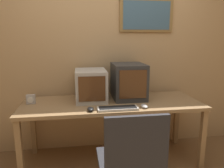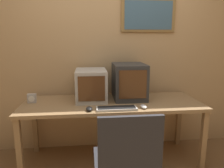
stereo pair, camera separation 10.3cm
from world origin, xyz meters
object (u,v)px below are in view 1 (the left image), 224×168
mouse_near_keyboard (144,106)px  mouse_far_corner (90,109)px  monitor_left (91,85)px  monitor_right (128,81)px  desk_clock (31,99)px  keyboard_main (118,108)px

mouse_near_keyboard → mouse_far_corner: mouse_far_corner is taller
mouse_far_corner → monitor_left: bearing=85.9°
monitor_right → monitor_left: bearing=-178.2°
monitor_right → desk_clock: size_ratio=4.52×
monitor_right → mouse_near_keyboard: size_ratio=3.83×
mouse_far_corner → keyboard_main: bearing=1.1°
keyboard_main → mouse_far_corner: 0.28m
monitor_left → desk_clock: bearing=-175.6°
monitor_left → mouse_near_keyboard: monitor_left is taller
keyboard_main → mouse_far_corner: bearing=-178.9°
monitor_left → keyboard_main: bearing=-57.8°
keyboard_main → desk_clock: size_ratio=4.12×
monitor_left → mouse_near_keyboard: size_ratio=3.90×
monitor_left → monitor_right: bearing=1.8°
monitor_right → mouse_far_corner: (-0.48, -0.42, -0.19)m
mouse_far_corner → desk_clock: (-0.64, 0.35, 0.03)m
keyboard_main → mouse_near_keyboard: size_ratio=3.49×
monitor_left → desk_clock: 0.68m
monitor_left → keyboard_main: 0.50m
mouse_near_keyboard → desk_clock: bearing=164.8°
mouse_far_corner → monitor_right: bearing=40.8°
monitor_right → keyboard_main: bearing=-116.4°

